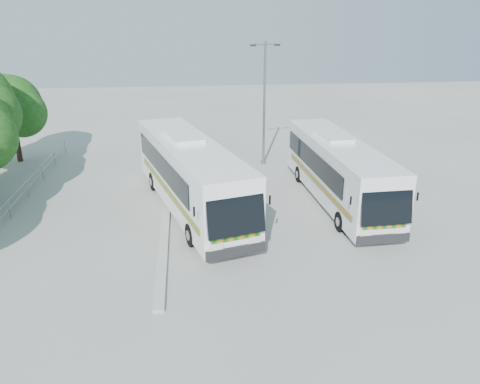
{
  "coord_description": "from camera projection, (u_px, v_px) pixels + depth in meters",
  "views": [
    {
      "loc": [
        -1.12,
        -19.65,
        9.45
      ],
      "look_at": [
        1.34,
        1.14,
        1.6
      ],
      "focal_mm": 35.0,
      "sensor_mm": 36.0,
      "label": 1
    }
  ],
  "objects": [
    {
      "name": "tree_far_e",
      "position": [
        12.0,
        105.0,
        31.33
      ],
      "size": [
        4.54,
        4.28,
        5.92
      ],
      "color": "#382314",
      "rests_on": "ground"
    },
    {
      "name": "ground",
      "position": [
        214.0,
        234.0,
        21.72
      ],
      "size": [
        100.0,
        100.0,
        0.0
      ],
      "primitive_type": "plane",
      "color": "#AAAAA5",
      "rests_on": "ground"
    },
    {
      "name": "railing",
      "position": [
        15.0,
        197.0,
        24.08
      ],
      "size": [
        0.06,
        22.0,
        1.0
      ],
      "color": "gray",
      "rests_on": "ground"
    },
    {
      "name": "coach_adjacent",
      "position": [
        337.0,
        169.0,
        25.01
      ],
      "size": [
        2.89,
        12.04,
        3.32
      ],
      "rotation": [
        0.0,
        0.0,
        0.04
      ],
      "color": "white",
      "rests_on": "ground"
    },
    {
      "name": "lamppost",
      "position": [
        264.0,
        99.0,
        30.54
      ],
      "size": [
        1.96,
        0.55,
        8.04
      ],
      "rotation": [
        0.0,
        0.0,
        0.19
      ],
      "color": "gray",
      "rests_on": "ground"
    },
    {
      "name": "coach_main",
      "position": [
        190.0,
        173.0,
        23.86
      ],
      "size": [
        5.88,
        13.08,
        3.57
      ],
      "rotation": [
        0.0,
        0.0,
        0.27
      ],
      "color": "white",
      "rests_on": "ground"
    },
    {
      "name": "kerb_divider",
      "position": [
        166.0,
        218.0,
        23.3
      ],
      "size": [
        0.4,
        16.0,
        0.15
      ],
      "primitive_type": "cube",
      "color": "#B2B2AD",
      "rests_on": "ground"
    }
  ]
}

